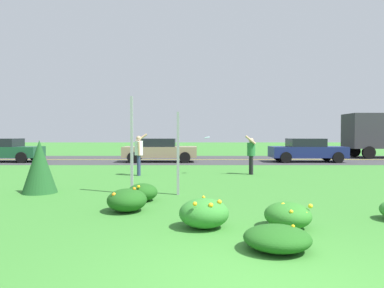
{
  "coord_description": "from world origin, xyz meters",
  "views": [
    {
      "loc": [
        -0.83,
        -3.82,
        1.71
      ],
      "look_at": [
        -0.83,
        9.77,
        1.34
      ],
      "focal_mm": 32.93,
      "sensor_mm": 36.0,
      "label": 1
    }
  ],
  "objects_px": {
    "car_dark_green_leftmost": "(3,150)",
    "car_tan_center_left": "(160,150)",
    "sign_post_by_roadside": "(178,153)",
    "frisbee_pale_blue": "(207,137)",
    "person_thrower_white_shirt": "(139,152)",
    "sign_post_near_path": "(132,145)",
    "person_catcher_green_shirt": "(251,153)",
    "car_navy_center_right": "(307,150)"
  },
  "relations": [
    {
      "from": "car_dark_green_leftmost",
      "to": "car_tan_center_left",
      "type": "distance_m",
      "value": 9.72
    },
    {
      "from": "sign_post_by_roadside",
      "to": "car_dark_green_leftmost",
      "type": "bearing_deg",
      "value": 133.73
    },
    {
      "from": "sign_post_by_roadside",
      "to": "car_tan_center_left",
      "type": "relative_size",
      "value": 0.52
    },
    {
      "from": "frisbee_pale_blue",
      "to": "person_thrower_white_shirt",
      "type": "bearing_deg",
      "value": -170.78
    },
    {
      "from": "frisbee_pale_blue",
      "to": "sign_post_by_roadside",
      "type": "bearing_deg",
      "value": -101.43
    },
    {
      "from": "sign_post_near_path",
      "to": "car_dark_green_leftmost",
      "type": "relative_size",
      "value": 0.62
    },
    {
      "from": "sign_post_near_path",
      "to": "person_catcher_green_shirt",
      "type": "relative_size",
      "value": 1.67
    },
    {
      "from": "car_navy_center_right",
      "to": "frisbee_pale_blue",
      "type": "bearing_deg",
      "value": -133.93
    },
    {
      "from": "person_thrower_white_shirt",
      "to": "car_dark_green_leftmost",
      "type": "bearing_deg",
      "value": 142.93
    },
    {
      "from": "person_catcher_green_shirt",
      "to": "car_dark_green_leftmost",
      "type": "bearing_deg",
      "value": 154.56
    },
    {
      "from": "sign_post_by_roadside",
      "to": "frisbee_pale_blue",
      "type": "xyz_separation_m",
      "value": [
        1.03,
        5.11,
        0.4
      ]
    },
    {
      "from": "person_catcher_green_shirt",
      "to": "car_tan_center_left",
      "type": "distance_m",
      "value": 8.14
    },
    {
      "from": "car_dark_green_leftmost",
      "to": "car_tan_center_left",
      "type": "xyz_separation_m",
      "value": [
        9.72,
        0.0,
        0.0
      ]
    },
    {
      "from": "frisbee_pale_blue",
      "to": "car_tan_center_left",
      "type": "relative_size",
      "value": 0.06
    },
    {
      "from": "car_tan_center_left",
      "to": "car_navy_center_right",
      "type": "relative_size",
      "value": 1.0
    },
    {
      "from": "person_thrower_white_shirt",
      "to": "car_dark_green_leftmost",
      "type": "relative_size",
      "value": 0.39
    },
    {
      "from": "car_dark_green_leftmost",
      "to": "car_navy_center_right",
      "type": "xyz_separation_m",
      "value": [
        18.83,
        0.0,
        0.0
      ]
    },
    {
      "from": "person_thrower_white_shirt",
      "to": "frisbee_pale_blue",
      "type": "bearing_deg",
      "value": 9.22
    },
    {
      "from": "sign_post_by_roadside",
      "to": "car_tan_center_left",
      "type": "distance_m",
      "value": 11.95
    },
    {
      "from": "person_catcher_green_shirt",
      "to": "frisbee_pale_blue",
      "type": "bearing_deg",
      "value": 178.52
    },
    {
      "from": "person_catcher_green_shirt",
      "to": "car_tan_center_left",
      "type": "xyz_separation_m",
      "value": [
        -4.52,
        6.77,
        -0.19
      ]
    },
    {
      "from": "car_tan_center_left",
      "to": "sign_post_by_roadside",
      "type": "bearing_deg",
      "value": -82.3
    },
    {
      "from": "sign_post_near_path",
      "to": "frisbee_pale_blue",
      "type": "bearing_deg",
      "value": 64.51
    },
    {
      "from": "car_tan_center_left",
      "to": "sign_post_near_path",
      "type": "bearing_deg",
      "value": -88.69
    },
    {
      "from": "person_thrower_white_shirt",
      "to": "frisbee_pale_blue",
      "type": "relative_size",
      "value": 6.96
    },
    {
      "from": "car_tan_center_left",
      "to": "frisbee_pale_blue",
      "type": "bearing_deg",
      "value": -68.61
    },
    {
      "from": "person_catcher_green_shirt",
      "to": "car_navy_center_right",
      "type": "height_order",
      "value": "person_catcher_green_shirt"
    },
    {
      "from": "frisbee_pale_blue",
      "to": "car_navy_center_right",
      "type": "distance_m",
      "value": 9.37
    },
    {
      "from": "person_catcher_green_shirt",
      "to": "frisbee_pale_blue",
      "type": "relative_size",
      "value": 6.64
    },
    {
      "from": "person_catcher_green_shirt",
      "to": "car_dark_green_leftmost",
      "type": "relative_size",
      "value": 0.37
    },
    {
      "from": "sign_post_by_roadside",
      "to": "car_navy_center_right",
      "type": "height_order",
      "value": "sign_post_by_roadside"
    },
    {
      "from": "car_dark_green_leftmost",
      "to": "sign_post_by_roadside",
      "type": "bearing_deg",
      "value": -46.27
    },
    {
      "from": "car_tan_center_left",
      "to": "car_navy_center_right",
      "type": "distance_m",
      "value": 9.11
    },
    {
      "from": "person_catcher_green_shirt",
      "to": "car_tan_center_left",
      "type": "bearing_deg",
      "value": 123.7
    },
    {
      "from": "car_dark_green_leftmost",
      "to": "car_tan_center_left",
      "type": "height_order",
      "value": "same"
    },
    {
      "from": "car_navy_center_right",
      "to": "car_dark_green_leftmost",
      "type": "bearing_deg",
      "value": 180.0
    },
    {
      "from": "car_dark_green_leftmost",
      "to": "sign_post_near_path",
      "type": "bearing_deg",
      "value": -49.48
    },
    {
      "from": "sign_post_by_roadside",
      "to": "frisbee_pale_blue",
      "type": "distance_m",
      "value": 5.23
    },
    {
      "from": "sign_post_near_path",
      "to": "car_tan_center_left",
      "type": "relative_size",
      "value": 0.62
    },
    {
      "from": "person_catcher_green_shirt",
      "to": "car_dark_green_leftmost",
      "type": "distance_m",
      "value": 15.76
    },
    {
      "from": "sign_post_near_path",
      "to": "frisbee_pale_blue",
      "type": "relative_size",
      "value": 11.1
    },
    {
      "from": "person_catcher_green_shirt",
      "to": "car_dark_green_leftmost",
      "type": "height_order",
      "value": "person_catcher_green_shirt"
    }
  ]
}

